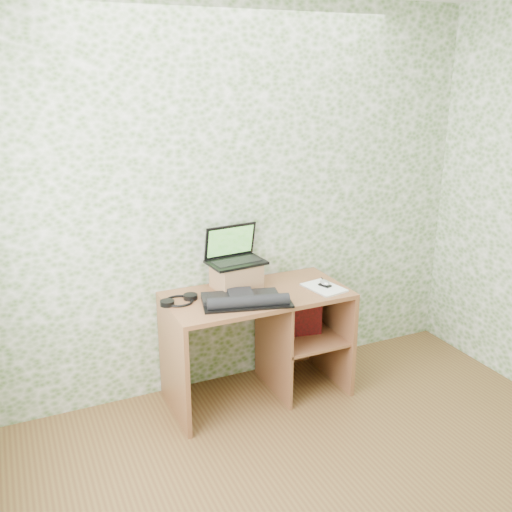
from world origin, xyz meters
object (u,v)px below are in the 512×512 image
desk (266,327)px  notepad (324,288)px  riser (236,276)px  keyboard (244,299)px  laptop (234,254)px

desk → notepad: (0.36, -0.14, 0.28)m
desk → riser: 0.41m
keyboard → notepad: bearing=15.3°
laptop → riser: bearing=-95.4°
riser → notepad: (0.53, -0.25, -0.08)m
riser → laptop: laptop is taller
desk → laptop: (-0.16, 0.15, 0.50)m
riser → notepad: riser is taller
laptop → desk: bearing=-48.6°
notepad → keyboard: bearing=171.1°
keyboard → notepad: size_ratio=2.04×
laptop → notepad: laptop is taller
riser → keyboard: size_ratio=0.51×
laptop → keyboard: (-0.06, -0.31, -0.20)m
desk → notepad: notepad is taller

